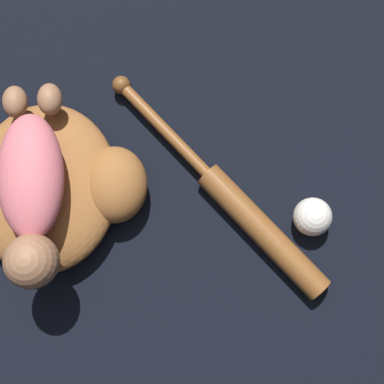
# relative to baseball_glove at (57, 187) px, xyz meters

# --- Properties ---
(ground_plane) EXTENTS (6.00, 6.00, 0.00)m
(ground_plane) POSITION_rel_baseball_glove_xyz_m (-0.04, 0.02, -0.05)
(ground_plane) COLOR black
(baseball_glove) EXTENTS (0.39, 0.38, 0.10)m
(baseball_glove) POSITION_rel_baseball_glove_xyz_m (0.00, 0.00, 0.00)
(baseball_glove) COLOR #935B2D
(baseball_glove) RESTS_ON ground
(baby_figure) EXTENTS (0.36, 0.18, 0.09)m
(baby_figure) POSITION_rel_baseball_glove_xyz_m (0.02, -0.03, 0.09)
(baby_figure) COLOR #D16670
(baby_figure) RESTS_ON baseball_glove
(baseball_bat) EXTENTS (0.53, 0.26, 0.05)m
(baseball_bat) POSITION_rel_baseball_glove_xyz_m (0.15, 0.31, -0.02)
(baseball_bat) COLOR brown
(baseball_bat) RESTS_ON ground
(baseball) EXTENTS (0.07, 0.07, 0.07)m
(baseball) POSITION_rel_baseball_glove_xyz_m (0.21, 0.43, -0.01)
(baseball) COLOR white
(baseball) RESTS_ON ground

